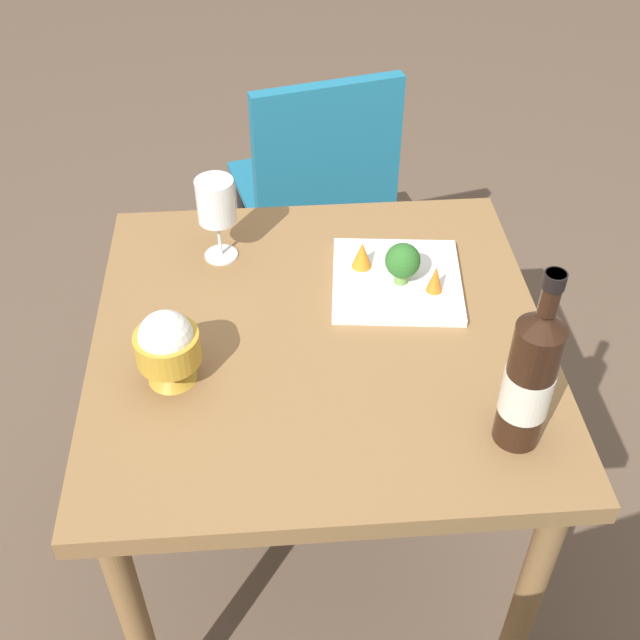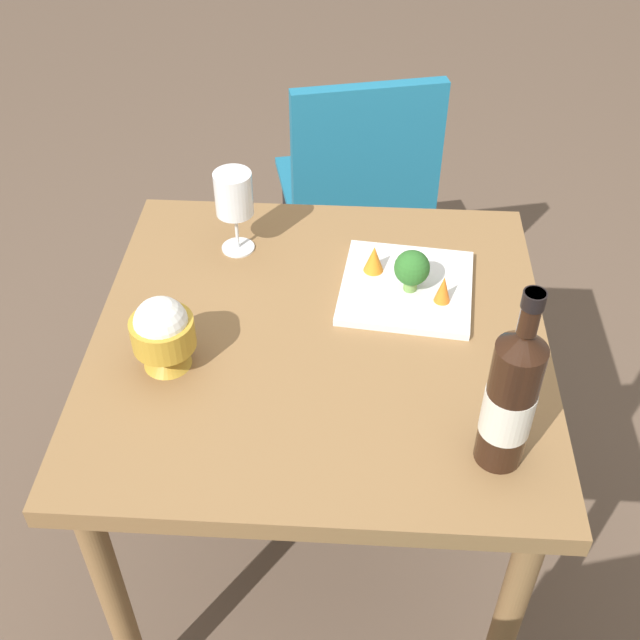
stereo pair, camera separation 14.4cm
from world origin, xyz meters
The scene contains 10 objects.
ground_plane centered at (0.00, 0.00, 0.00)m, with size 8.00×8.00×0.00m, color brown.
dining_table centered at (0.00, 0.00, 0.64)m, with size 0.83×0.83×0.73m.
chair_near_window centered at (0.06, 0.85, 0.53)m, with size 0.48×0.48×0.85m.
wine_bottle centered at (0.29, -0.27, 0.87)m, with size 0.08×0.08×0.33m.
wine_glass centered at (-0.18, 0.25, 0.86)m, with size 0.08×0.08×0.18m.
rice_bowl centered at (-0.26, -0.10, 0.81)m, with size 0.11×0.11×0.14m.
serving_plate centered at (0.16, 0.13, 0.74)m, with size 0.28×0.28×0.02m.
broccoli_floret centered at (0.17, 0.11, 0.80)m, with size 0.07×0.07×0.09m.
carrot_garnish_left centered at (0.10, 0.17, 0.78)m, with size 0.04×0.04×0.06m.
carrot_garnish_right centered at (0.23, 0.08, 0.78)m, with size 0.03×0.03×0.06m.
Camera 2 is at (0.06, -1.07, 1.73)m, focal length 44.61 mm.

